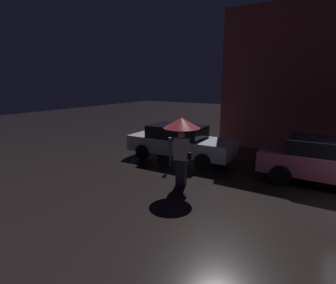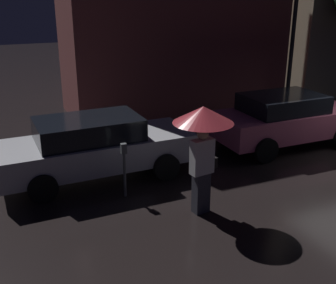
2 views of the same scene
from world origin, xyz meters
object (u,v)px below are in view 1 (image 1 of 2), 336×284
Objects in this scene: parked_car_pink at (328,161)px; parking_meter at (170,149)px; parked_car_silver at (180,142)px; pedestrian_with_umbrella at (182,132)px.

parked_car_pink reaches higher than parking_meter.
parked_car_silver is 5.52m from parked_car_pink.
parked_car_pink is 5.37m from parking_meter.
parking_meter is (-1.19, 1.26, -1.01)m from pedestrian_with_umbrella.
parked_car_silver is at bearing -68.07° from pedestrian_with_umbrella.
parking_meter is at bearing -54.95° from pedestrian_with_umbrella.
parking_meter is (0.30, -1.29, -0.01)m from parked_car_silver.
parked_car_silver reaches higher than parking_meter.
parked_car_silver is 1.32m from parking_meter.
parked_car_pink is at bearing 13.73° from parking_meter.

